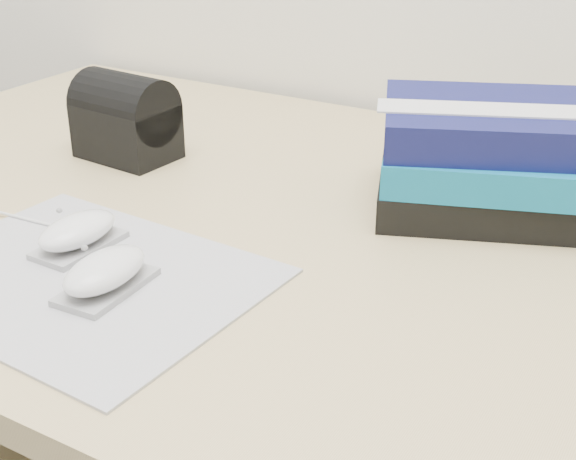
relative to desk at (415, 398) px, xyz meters
The scene contains 6 objects.
desk is the anchor object (origin of this frame).
mousepad 0.44m from the desk, 129.34° to the right, with size 0.33×0.26×0.00m, color gray.
mouse_rear 0.45m from the desk, 138.82° to the right, with size 0.05×0.09×0.04m.
mouse_front 0.43m from the desk, 123.90° to the right, with size 0.06×0.10×0.04m.
book_stack 0.30m from the desk, 61.64° to the left, with size 0.29×0.26×0.12m.
pouch 0.50m from the desk, behind, with size 0.13×0.09×0.11m.
Camera 1 is at (0.26, 0.89, 1.09)m, focal length 50.00 mm.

